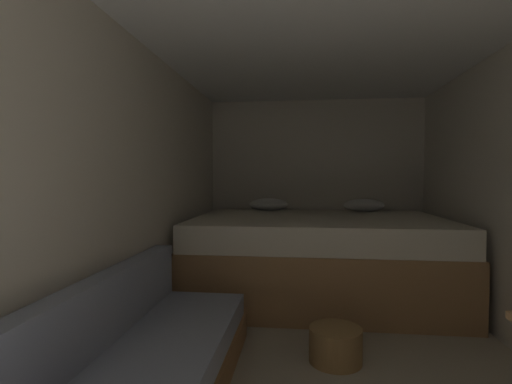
{
  "coord_description": "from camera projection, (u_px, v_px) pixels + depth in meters",
  "views": [
    {
      "loc": [
        -0.16,
        -0.47,
        1.2
      ],
      "look_at": [
        -0.52,
        2.51,
        1.08
      ],
      "focal_mm": 27.01,
      "sensor_mm": 36.0,
      "label": 1
    }
  ],
  "objects": [
    {
      "name": "ceiling_slab",
      "position": [
        331.0,
        6.0,
        2.18
      ],
      "size": [
        2.67,
        5.1,
        0.05
      ],
      "primitive_type": "cube",
      "color": "white",
      "rests_on": "wall_left"
    },
    {
      "name": "wall_back",
      "position": [
        315.0,
        187.0,
        4.77
      ],
      "size": [
        2.67,
        0.05,
        2.14
      ],
      "primitive_type": "cube",
      "color": "beige",
      "rests_on": "ground"
    },
    {
      "name": "wall_left",
      "position": [
        114.0,
        198.0,
        2.38
      ],
      "size": [
        0.05,
        5.1,
        2.14
      ],
      "primitive_type": "cube",
      "color": "beige",
      "rests_on": "ground"
    },
    {
      "name": "bed",
      "position": [
        318.0,
        256.0,
        3.87
      ],
      "size": [
        2.45,
        1.74,
        0.95
      ],
      "color": "#9E7247",
      "rests_on": "ground"
    },
    {
      "name": "wicker_basket",
      "position": [
        336.0,
        345.0,
        2.49
      ],
      "size": [
        0.34,
        0.34,
        0.22
      ],
      "color": "olive",
      "rests_on": "ground"
    },
    {
      "name": "ground_plane",
      "position": [
        329.0,
        381.0,
        2.26
      ],
      "size": [
        7.1,
        7.1,
        0.0
      ],
      "primitive_type": "plane",
      "color": "#A39984"
    }
  ]
}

